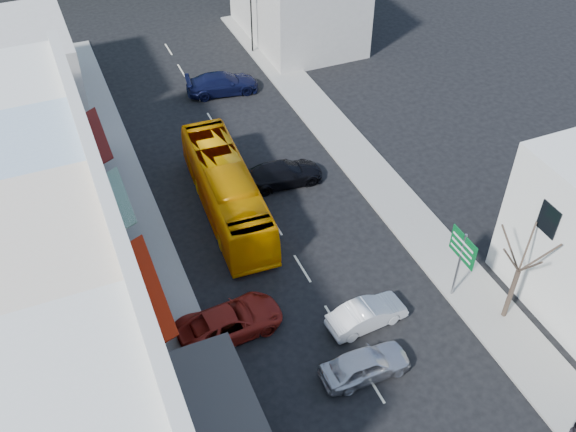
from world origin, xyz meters
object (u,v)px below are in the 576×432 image
at_px(traffic_signal, 252,23).
at_px(bus, 227,191).
at_px(car_silver, 365,365).
at_px(street_tree, 518,271).
at_px(pedestrian_left, 158,339).
at_px(car_red, 230,322).
at_px(direction_sign, 458,266).
at_px(car_white, 367,314).

bearing_deg(traffic_signal, bus, 55.98).
bearing_deg(car_silver, bus, 9.24).
xyz_separation_m(car_silver, traffic_signal, (6.49, 32.02, 1.90)).
bearing_deg(bus, street_tree, -49.30).
bearing_deg(car_silver, street_tree, -87.41).
distance_m(pedestrian_left, traffic_signal, 30.95).
relative_size(pedestrian_left, traffic_signal, 0.33).
bearing_deg(car_red, traffic_signal, -26.79).
height_order(pedestrian_left, direction_sign, direction_sign).
distance_m(bus, car_red, 9.18).
height_order(car_silver, car_red, same).
bearing_deg(street_tree, bus, 127.52).
height_order(bus, traffic_signal, traffic_signal).
height_order(car_silver, street_tree, street_tree).
bearing_deg(car_silver, traffic_signal, -10.85).
relative_size(pedestrian_left, street_tree, 0.26).
relative_size(car_silver, car_red, 0.96).
distance_m(bus, car_white, 11.48).
bearing_deg(street_tree, pedestrian_left, 164.27).
height_order(car_red, traffic_signal, traffic_signal).
distance_m(bus, direction_sign, 13.92).
height_order(car_red, direction_sign, direction_sign).
xyz_separation_m(pedestrian_left, direction_sign, (14.90, -2.39, 1.16)).
distance_m(car_white, car_red, 6.76).
bearing_deg(car_white, car_red, 66.84).
relative_size(car_silver, traffic_signal, 0.85).
xyz_separation_m(bus, car_white, (3.56, -10.88, -0.85)).
xyz_separation_m(pedestrian_left, traffic_signal, (14.88, 27.10, 1.60)).
height_order(car_silver, traffic_signal, traffic_signal).
height_order(car_silver, direction_sign, direction_sign).
xyz_separation_m(car_white, street_tree, (6.59, -2.33, 2.62)).
distance_m(car_white, street_tree, 7.47).
bearing_deg(street_tree, car_red, 160.81).
bearing_deg(direction_sign, pedestrian_left, 170.61).
bearing_deg(traffic_signal, car_silver, 69.27).
relative_size(car_white, direction_sign, 1.02).
bearing_deg(pedestrian_left, car_silver, -141.63).
xyz_separation_m(pedestrian_left, street_tree, (16.49, -4.65, 2.32)).
relative_size(bus, car_red, 2.52).
distance_m(car_white, pedestrian_left, 10.17).
xyz_separation_m(car_white, pedestrian_left, (-9.90, 2.31, 0.30)).
xyz_separation_m(car_red, direction_sign, (11.40, -2.26, 1.46)).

